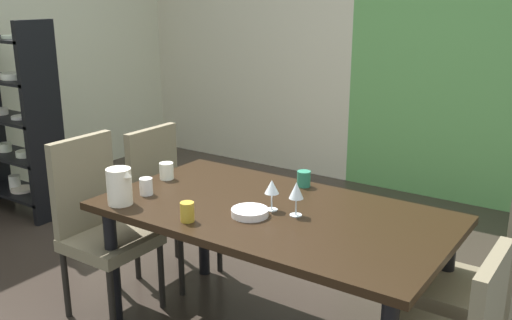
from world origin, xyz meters
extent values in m
cube|color=#2E2620|center=(0.00, 0.00, -0.01)|extent=(5.57, 5.26, 0.02)
cube|color=beige|center=(-1.51, 2.58, 1.34)|extent=(2.55, 0.10, 2.68)
cube|color=black|center=(0.63, -0.17, 0.73)|extent=(1.76, 0.97, 0.04)
cylinder|color=black|center=(-0.15, 0.22, 0.36)|extent=(0.07, 0.07, 0.71)
cylinder|color=black|center=(1.41, 0.22, 0.36)|extent=(0.07, 0.07, 0.71)
cylinder|color=black|center=(-0.15, -0.55, 0.36)|extent=(0.07, 0.07, 0.71)
cube|color=#6E634B|center=(1.53, 0.11, 0.45)|extent=(0.44, 0.44, 0.07)
cylinder|color=black|center=(1.34, 0.30, 0.21)|extent=(0.04, 0.04, 0.41)
cube|color=#6E634B|center=(-0.28, -0.44, 0.45)|extent=(0.44, 0.44, 0.07)
cube|color=#6E634B|center=(-0.48, -0.44, 0.74)|extent=(0.05, 0.42, 0.58)
cylinder|color=black|center=(-0.09, -0.25, 0.21)|extent=(0.04, 0.04, 0.41)
cylinder|color=black|center=(-0.09, -0.63, 0.21)|extent=(0.04, 0.04, 0.41)
cylinder|color=black|center=(-0.47, -0.25, 0.21)|extent=(0.04, 0.04, 0.41)
cylinder|color=black|center=(-0.47, -0.63, 0.21)|extent=(0.04, 0.04, 0.41)
cube|color=#6E634B|center=(1.73, -0.44, 0.67)|extent=(0.05, 0.42, 0.46)
cube|color=#6E634B|center=(-0.28, 0.11, 0.45)|extent=(0.44, 0.44, 0.07)
cube|color=#6E634B|center=(-0.48, 0.11, 0.71)|extent=(0.05, 0.42, 0.52)
cylinder|color=black|center=(-0.09, 0.30, 0.21)|extent=(0.04, 0.04, 0.41)
cylinder|color=black|center=(-0.09, -0.08, 0.21)|extent=(0.04, 0.04, 0.41)
cylinder|color=black|center=(-0.47, 0.30, 0.21)|extent=(0.04, 0.04, 0.41)
cylinder|color=black|center=(-0.47, -0.08, 0.21)|extent=(0.04, 0.04, 0.41)
cube|color=black|center=(-1.78, 0.24, 0.80)|extent=(0.05, 0.33, 1.60)
cube|color=black|center=(-2.19, 0.24, 0.16)|extent=(0.86, 0.33, 0.02)
cylinder|color=beige|center=(-2.17, 0.24, 0.18)|extent=(0.19, 0.19, 0.02)
cylinder|color=white|center=(-2.27, 0.24, 0.23)|extent=(0.09, 0.09, 0.12)
cube|color=black|center=(-2.19, 0.24, 0.48)|extent=(0.86, 0.33, 0.02)
cylinder|color=#EDECCA|center=(-2.07, 0.24, 0.52)|extent=(0.14, 0.14, 0.05)
cylinder|color=white|center=(-2.35, 0.24, 0.53)|extent=(0.11, 0.11, 0.07)
cube|color=black|center=(-2.19, 0.24, 0.80)|extent=(0.86, 0.33, 0.02)
cylinder|color=white|center=(-2.07, 0.24, 0.83)|extent=(0.15, 0.15, 0.02)
cylinder|color=white|center=(-2.35, 0.24, 0.84)|extent=(0.13, 0.13, 0.05)
cube|color=black|center=(-2.19, 0.24, 1.12)|extent=(0.86, 0.33, 0.02)
cylinder|color=white|center=(-2.10, 0.24, 1.16)|extent=(0.21, 0.21, 0.05)
cube|color=black|center=(-2.19, 0.24, 1.44)|extent=(0.86, 0.33, 0.02)
cylinder|color=silver|center=(-2.04, 0.24, 1.47)|extent=(0.18, 0.18, 0.02)
cylinder|color=silver|center=(0.77, -0.18, 0.75)|extent=(0.06, 0.06, 0.00)
cylinder|color=silver|center=(0.77, -0.18, 0.80)|extent=(0.01, 0.01, 0.09)
cone|color=silver|center=(0.77, -0.18, 0.88)|extent=(0.07, 0.07, 0.08)
cylinder|color=silver|center=(0.63, -0.18, 0.75)|extent=(0.06, 0.06, 0.00)
cylinder|color=silver|center=(0.63, -0.18, 0.80)|extent=(0.01, 0.01, 0.08)
cone|color=silver|center=(0.63, -0.18, 0.88)|extent=(0.07, 0.07, 0.07)
cylinder|color=white|center=(0.58, -0.31, 0.77)|extent=(0.18, 0.18, 0.04)
cylinder|color=#29785A|center=(0.58, 0.23, 0.80)|extent=(0.08, 0.08, 0.09)
cylinder|color=#B68F28|center=(0.38, -0.53, 0.80)|extent=(0.07, 0.07, 0.10)
cylinder|color=white|center=(-0.15, -0.11, 0.80)|extent=(0.08, 0.08, 0.10)
cylinder|color=silver|center=(-0.05, -0.37, 0.80)|extent=(0.07, 0.07, 0.09)
cylinder|color=beige|center=(-0.06, -0.55, 0.85)|extent=(0.13, 0.13, 0.19)
cone|color=beige|center=(0.00, -0.55, 0.93)|extent=(0.04, 0.04, 0.03)
camera|label=1|loc=(2.07, -2.43, 1.80)|focal=40.00mm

